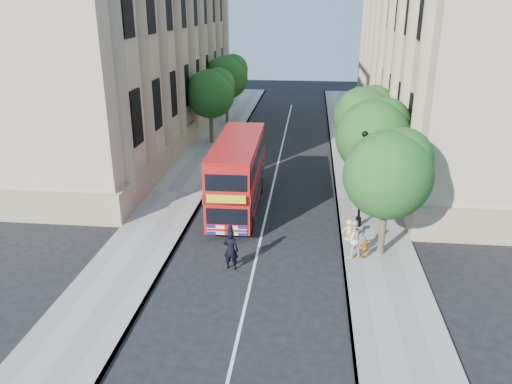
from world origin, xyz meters
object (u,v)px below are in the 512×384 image
(double_decker_bus, at_px, (238,173))
(woman_pedestrian, at_px, (352,239))
(lamp_post, at_px, (361,184))
(police_constable, at_px, (231,250))
(box_van, at_px, (242,174))

(double_decker_bus, relative_size, woman_pedestrian, 4.71)
(double_decker_bus, height_order, woman_pedestrian, double_decker_bus)
(double_decker_bus, distance_m, woman_pedestrian, 8.23)
(lamp_post, bearing_deg, woman_pedestrian, -99.68)
(lamp_post, relative_size, double_decker_bus, 0.59)
(police_constable, bearing_deg, woman_pedestrian, -157.24)
(lamp_post, relative_size, box_van, 1.11)
(box_van, relative_size, police_constable, 2.48)
(lamp_post, relative_size, woman_pedestrian, 2.76)
(double_decker_bus, xyz_separation_m, box_van, (-0.12, 2.66, -0.96))
(double_decker_bus, xyz_separation_m, police_constable, (0.68, -6.89, -1.30))
(double_decker_bus, bearing_deg, lamp_post, -16.72)
(lamp_post, bearing_deg, box_van, 146.21)
(lamp_post, distance_m, double_decker_bus, 6.96)
(lamp_post, xyz_separation_m, box_van, (-6.81, 4.55, -1.23))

